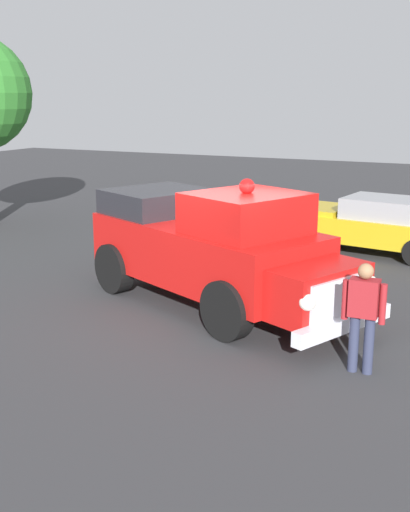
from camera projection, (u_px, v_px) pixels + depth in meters
name	position (u px, v px, depth m)	size (l,w,h in m)	color
ground_plane	(225.00, 316.00, 11.87)	(60.00, 60.00, 0.00)	#333335
vintage_fire_truck	(213.00, 246.00, 12.20)	(6.32, 4.45, 2.59)	black
classic_hot_rod	(370.00, 224.00, 16.67)	(4.59, 2.48, 1.46)	black
lawn_chair_near_truck	(244.00, 235.00, 16.05)	(0.69, 0.69, 1.02)	#B7BABF
lawn_chair_by_car	(251.00, 241.00, 15.38)	(0.69, 0.69, 1.02)	#B7BABF
spectator_seated	(249.00, 230.00, 16.07)	(0.64, 0.64, 1.29)	#383842
spectator_standing	(363.00, 311.00, 9.24)	(0.64, 0.27, 1.68)	#2D334C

